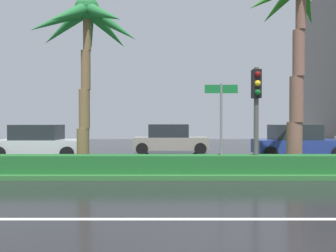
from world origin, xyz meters
name	(u,v)px	position (x,y,z in m)	size (l,w,h in m)	color
ground_plane	(190,168)	(0.00, 9.00, -0.05)	(90.00, 42.00, 0.10)	black
near_lane_divider_stripe	(214,219)	(0.00, 2.00, 0.00)	(81.00, 0.14, 0.01)	white
median_strip	(191,169)	(0.00, 8.00, 0.07)	(85.50, 4.00, 0.15)	#2D6B33
median_hedge	(194,164)	(0.00, 6.60, 0.45)	(76.50, 0.70, 0.60)	#1E6028
palm_tree_mid_left	(87,32)	(-3.93, 7.85, 5.24)	(4.12, 4.28, 6.42)	brown
palm_tree_centre_left	(301,17)	(4.03, 7.75, 5.77)	(4.32, 4.01, 7.39)	brown
traffic_signal_median_right	(257,100)	(2.10, 6.60, 2.60)	(0.28, 0.43, 3.55)	#4C4C47
street_name_sign	(222,116)	(0.90, 6.53, 2.08)	(1.10, 0.08, 3.00)	slate
car_in_traffic_leading	(40,142)	(-7.45, 12.08, 0.83)	(4.30, 2.02, 1.72)	silver
car_in_traffic_second	(171,139)	(-0.75, 14.70, 0.83)	(4.30, 2.02, 1.72)	gray
car_in_traffic_third	(297,142)	(5.69, 12.15, 0.83)	(4.30, 2.02, 1.72)	navy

